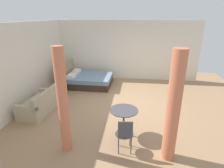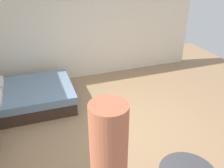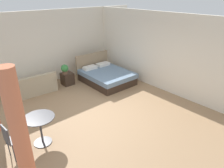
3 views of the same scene
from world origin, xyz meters
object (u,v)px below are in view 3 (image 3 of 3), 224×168
(bed, at_px, (106,76))
(potted_plant, at_px, (65,69))
(balcony_table, at_px, (40,125))
(nightstand, at_px, (67,79))
(couch, at_px, (34,86))
(cafe_chair_near_window, at_px, (11,138))

(bed, bearing_deg, potted_plant, 150.74)
(balcony_table, bearing_deg, bed, 27.55)
(bed, relative_size, potted_plant, 5.34)
(potted_plant, bearing_deg, nightstand, 22.67)
(couch, relative_size, potted_plant, 4.06)
(cafe_chair_near_window, bearing_deg, bed, 24.46)
(couch, bearing_deg, potted_plant, -7.47)
(potted_plant, bearing_deg, couch, 172.53)
(balcony_table, bearing_deg, potted_plant, 50.68)
(couch, distance_m, balcony_table, 3.01)
(nightstand, relative_size, balcony_table, 0.64)
(bed, relative_size, couch, 1.31)
(bed, xyz_separation_m, cafe_chair_near_window, (-4.30, -1.96, 0.27))
(bed, bearing_deg, couch, 160.09)
(bed, relative_size, balcony_table, 2.76)
(nightstand, height_order, potted_plant, potted_plant)
(couch, relative_size, cafe_chair_near_window, 1.79)
(potted_plant, height_order, cafe_chair_near_window, cafe_chair_near_window)
(bed, relative_size, nightstand, 4.29)
(couch, height_order, nightstand, couch)
(bed, height_order, cafe_chair_near_window, bed)
(bed, bearing_deg, cafe_chair_near_window, -155.54)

